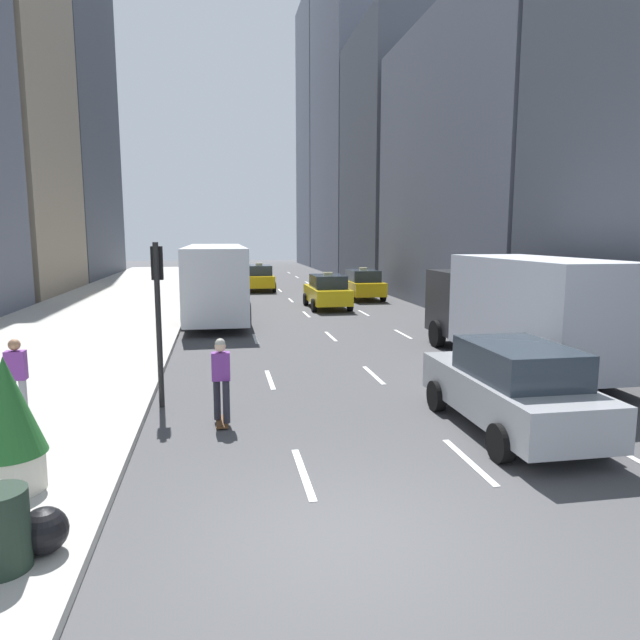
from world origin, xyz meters
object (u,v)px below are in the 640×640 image
(trash_can, at_px, (0,530))
(taxi_lead, at_px, (362,284))
(planter_with_shrub, at_px, (8,422))
(skateboarder, at_px, (221,377))
(pedestrian_near_curb, at_px, (17,377))
(box_truck, at_px, (517,308))
(city_bus, at_px, (215,278))
(sedan_black_near, at_px, (512,387))
(taxi_second, at_px, (327,291))
(traffic_light_pole, at_px, (158,298))
(taxi_third, at_px, (259,278))

(trash_can, bearing_deg, taxi_lead, 67.84)
(planter_with_shrub, bearing_deg, skateboarder, 43.84)
(trash_can, distance_m, pedestrian_near_curb, 5.43)
(box_truck, height_order, trash_can, box_truck)
(taxi_lead, height_order, city_bus, city_bus)
(sedan_black_near, bearing_deg, pedestrian_near_curb, 169.56)
(taxi_second, xyz_separation_m, sedan_black_near, (0.00, -18.84, 0.01))
(box_truck, xyz_separation_m, planter_with_shrub, (-11.20, -6.38, -0.56))
(taxi_lead, relative_size, traffic_light_pole, 1.22)
(trash_can, bearing_deg, pedestrian_near_curb, 105.77)
(taxi_third, distance_m, sedan_black_near, 29.00)
(planter_with_shrub, bearing_deg, pedestrian_near_curb, 105.93)
(planter_with_shrub, xyz_separation_m, traffic_light_pole, (1.65, 4.34, 1.26))
(box_truck, bearing_deg, taxi_third, 103.18)
(planter_with_shrub, bearing_deg, traffic_light_pole, 69.14)
(trash_can, bearing_deg, skateboarder, 64.10)
(trash_can, relative_size, planter_with_shrub, 0.46)
(skateboarder, relative_size, trash_can, 1.94)
(planter_with_shrub, distance_m, traffic_light_pole, 4.81)
(planter_with_shrub, distance_m, pedestrian_near_curb, 3.27)
(taxi_third, height_order, skateboarder, taxi_third)
(taxi_lead, xyz_separation_m, city_bus, (-8.41, -5.69, 0.91))
(city_bus, height_order, trash_can, city_bus)
(taxi_second, distance_m, pedestrian_near_curb, 19.49)
(pedestrian_near_curb, bearing_deg, box_truck, 14.99)
(trash_can, bearing_deg, traffic_light_pole, 80.43)
(taxi_second, distance_m, trash_can, 23.66)
(sedan_black_near, relative_size, box_truck, 0.54)
(city_bus, distance_m, box_truck, 14.63)
(taxi_second, bearing_deg, trash_can, -109.32)
(city_bus, xyz_separation_m, trash_can, (-2.22, -20.41, -1.19))
(taxi_lead, xyz_separation_m, taxi_second, (-2.80, -3.77, 0.00))
(city_bus, distance_m, trash_can, 20.56)
(city_bus, distance_m, planter_with_shrub, 18.57)
(box_truck, bearing_deg, sedan_black_near, -119.48)
(city_bus, relative_size, traffic_light_pole, 3.22)
(taxi_third, relative_size, traffic_light_pole, 1.22)
(taxi_third, distance_m, planter_with_shrub, 30.81)
(city_bus, height_order, box_truck, city_bus)
(sedan_black_near, height_order, city_bus, city_bus)
(taxi_third, distance_m, pedestrian_near_curb, 27.92)
(sedan_black_near, height_order, traffic_light_pole, traffic_light_pole)
(skateboarder, height_order, traffic_light_pole, traffic_light_pole)
(taxi_second, relative_size, pedestrian_near_curb, 2.67)
(traffic_light_pole, bearing_deg, city_bus, 85.36)
(city_bus, xyz_separation_m, pedestrian_near_curb, (-3.69, -15.21, -0.72))
(skateboarder, xyz_separation_m, traffic_light_pole, (-1.30, 1.50, 1.45))
(trash_can, bearing_deg, box_truck, 38.46)
(traffic_light_pole, bearing_deg, taxi_third, 81.35)
(box_truck, height_order, planter_with_shrub, box_truck)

